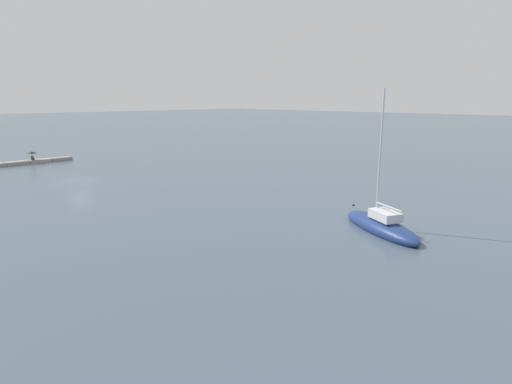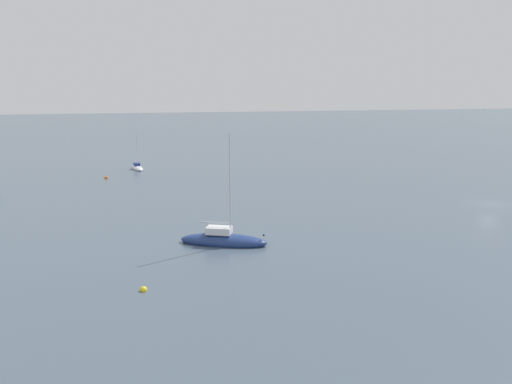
% 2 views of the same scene
% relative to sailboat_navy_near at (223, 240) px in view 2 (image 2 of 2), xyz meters
% --- Properties ---
extents(ground_plane, '(500.00, 500.00, 0.00)m').
position_rel_sailboat_navy_near_xyz_m(ground_plane, '(8.05, -35.12, -0.40)').
color(ground_plane, '#475666').
extents(sailboat_navy_near, '(5.58, 8.36, 10.69)m').
position_rel_sailboat_navy_near_xyz_m(sailboat_navy_near, '(0.00, 0.00, 0.00)').
color(sailboat_navy_near, navy).
rests_on(sailboat_navy_near, ground_plane).
extents(sailboat_white_mid, '(5.68, 2.44, 7.18)m').
position_rel_sailboat_navy_near_xyz_m(sailboat_white_mid, '(47.89, 5.74, -0.13)').
color(sailboat_white_mid, silver).
rests_on(sailboat_white_mid, ground_plane).
extents(mooring_buoy_near, '(0.56, 0.56, 0.56)m').
position_rel_sailboat_navy_near_xyz_m(mooring_buoy_near, '(39.59, 10.90, -0.30)').
color(mooring_buoy_near, '#EA5914').
rests_on(mooring_buoy_near, ground_plane).
extents(mooring_buoy_mid, '(0.51, 0.51, 0.51)m').
position_rel_sailboat_navy_near_xyz_m(mooring_buoy_mid, '(-9.61, 7.72, -0.31)').
color(mooring_buoy_mid, yellow).
rests_on(mooring_buoy_mid, ground_plane).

